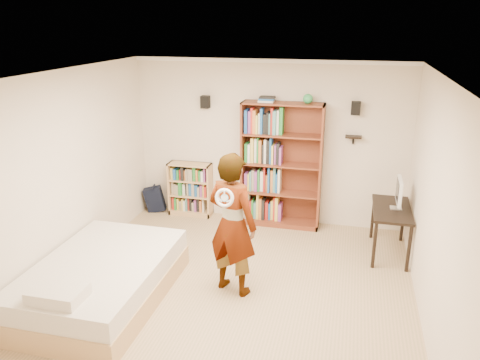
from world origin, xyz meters
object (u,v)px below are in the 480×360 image
object	(u,v)px
computer_desk	(390,231)
daybed	(101,275)
low_bookshelf	(190,189)
person	(232,224)
tall_bookshelf	(281,166)

from	to	relation	value
computer_desk	daybed	size ratio (longest dim) A/B	0.48
low_bookshelf	computer_desk	world-z (taller)	low_bookshelf
computer_desk	person	size ratio (longest dim) A/B	0.58
tall_bookshelf	daybed	size ratio (longest dim) A/B	0.93
computer_desk	daybed	bearing A→B (deg)	-149.10
tall_bookshelf	low_bookshelf	bearing A→B (deg)	178.25
tall_bookshelf	daybed	xyz separation A→B (m)	(-1.76, -2.75, -0.70)
daybed	tall_bookshelf	bearing A→B (deg)	57.37
tall_bookshelf	daybed	world-z (taller)	tall_bookshelf
computer_desk	person	bearing A→B (deg)	-142.93
low_bookshelf	computer_desk	xyz separation A→B (m)	(3.31, -0.72, -0.11)
tall_bookshelf	daybed	distance (m)	3.34
low_bookshelf	computer_desk	bearing A→B (deg)	-12.18
daybed	person	size ratio (longest dim) A/B	1.22
daybed	person	bearing A→B (deg)	21.37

